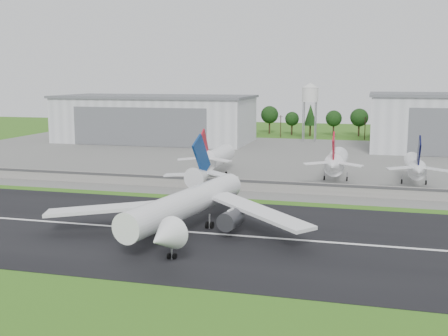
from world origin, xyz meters
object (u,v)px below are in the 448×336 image
(parked_jet_red_b, at_px, (336,162))
(main_airliner, at_px, (186,210))
(parked_jet_red_a, at_px, (215,157))
(parked_jet_navy, at_px, (415,166))
(ground_vehicle, at_px, (150,226))

(parked_jet_red_b, bearing_deg, main_airliner, -111.39)
(main_airliner, bearing_deg, parked_jet_red_a, -68.99)
(main_airliner, height_order, parked_jet_red_b, main_airliner)
(parked_jet_navy, bearing_deg, parked_jet_red_a, 179.95)
(parked_jet_red_b, height_order, parked_jet_navy, parked_jet_red_b)
(main_airliner, xyz_separation_m, parked_jet_red_a, (-12.83, 67.00, 1.33))
(main_airliner, xyz_separation_m, ground_vehicle, (-8.24, -0.04, -4.07))
(parked_jet_red_a, xyz_separation_m, parked_jet_navy, (62.45, -0.05, -0.29))
(ground_vehicle, bearing_deg, parked_jet_red_b, -32.91)
(ground_vehicle, distance_m, parked_jet_red_b, 75.61)
(ground_vehicle, xyz_separation_m, parked_jet_red_b, (34.49, 67.05, 5.54))
(ground_vehicle, xyz_separation_m, parked_jet_navy, (57.87, 66.98, 5.11))
(parked_jet_red_a, bearing_deg, ground_vehicle, -86.09)
(main_airliner, distance_m, parked_jet_red_b, 71.99)
(main_airliner, height_order, parked_jet_red_a, main_airliner)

